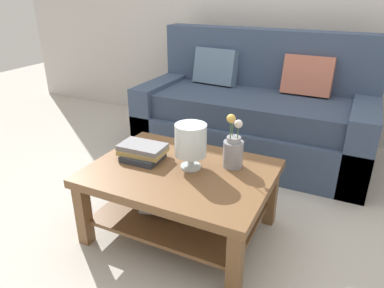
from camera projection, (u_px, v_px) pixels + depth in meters
name	position (u px, v px, depth m)	size (l,w,h in m)	color
ground_plane	(212.00, 206.00, 2.47)	(10.00, 10.00, 0.00)	#B7B2A8
couch	(254.00, 114.00, 3.14)	(1.95, 0.90, 1.06)	#384760
coffee_table	(180.00, 187.00, 2.10)	(1.04, 0.78, 0.44)	brown
book_stack_main	(143.00, 152.00, 2.16)	(0.29, 0.22, 0.09)	#2D333D
glass_hurricane_vase	(191.00, 141.00, 2.00)	(0.18, 0.18, 0.27)	silver
flower_pitcher	(233.00, 150.00, 2.04)	(0.12, 0.12, 0.33)	gray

